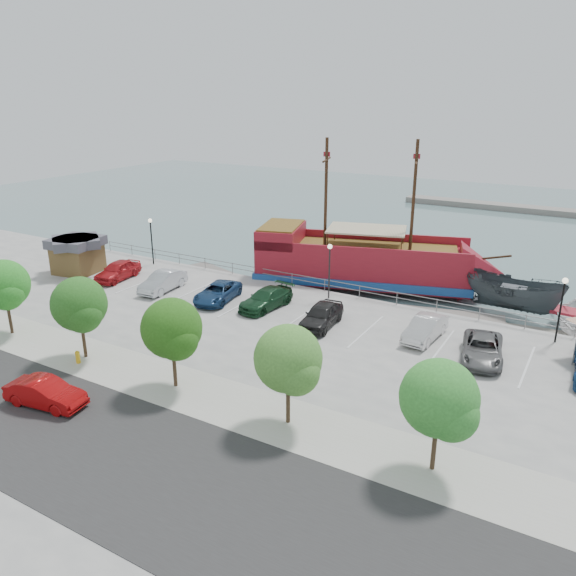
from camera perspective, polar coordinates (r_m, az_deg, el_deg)
The scene contains 29 objects.
ground at distance 38.38m, azimuth -0.22°, elevation -5.33°, with size 160.00×160.00×0.00m, color slate.
land_slab at distance 25.25m, azimuth -27.10°, elevation -21.24°, with size 100.00×58.00×1.20m, color gray.
street at distance 27.11m, azimuth -18.28°, elevation -15.29°, with size 100.00×8.00×0.04m, color #292828.
sidewalk at distance 30.66m, azimuth -9.89°, elevation -10.23°, with size 100.00×4.00×0.05m, color #ADAB9B.
seawall_railing at distance 44.24m, azimuth 4.91°, elevation 0.11°, with size 50.00×0.06×1.00m.
far_shore at distance 86.85m, azimuth 24.84°, elevation 7.12°, with size 40.00×3.00×0.80m, color gray.
pirate_ship at distance 48.18m, azimuth 9.36°, elevation 2.36°, with size 21.18×11.19×13.11m.
patrol_boat at distance 45.32m, azimuth 21.84°, elevation -0.84°, with size 2.87×7.63×2.95m, color #3A4246.
dock_west at distance 52.23m, azimuth -7.30°, elevation 1.49°, with size 6.83×1.95×0.39m, color slate.
dock_mid at distance 43.27m, azimuth 16.12°, elevation -2.90°, with size 7.74×2.21×0.44m, color gray.
dock_east at distance 42.41m, azimuth 24.42°, elevation -4.41°, with size 6.81×1.95×0.39m, color gray.
shed at distance 52.40m, azimuth -20.62°, elevation 3.26°, with size 4.29×4.29×3.11m.
street_sedan at distance 31.11m, azimuth -23.42°, elevation -9.76°, with size 1.48×4.25×1.40m, color #9F090A.
fire_hydrant at distance 35.05m, azimuth -20.58°, elevation -6.55°, with size 0.28×0.28×0.81m.
lamp_post_left at distance 52.53m, azimuth -13.74°, elevation 5.44°, with size 0.36×0.36×4.28m.
lamp_post_mid at distance 42.39m, azimuth 4.24°, elevation 2.70°, with size 0.36×0.36×4.28m.
lamp_post_right at distance 38.55m, azimuth 26.09°, elevation -0.96°, with size 0.36×0.36×4.28m.
tree_b at distance 39.96m, azimuth -26.85°, elevation 0.13°, with size 3.30×3.20×5.00m.
tree_c at distance 34.50m, azimuth -20.37°, elevation -1.77°, with size 3.30×3.20×5.00m.
tree_d at distance 29.68m, azimuth -11.61°, elevation -4.30°, with size 3.30×3.20×5.00m.
tree_e at distance 25.89m, azimuth 0.20°, elevation -7.51°, with size 3.30×3.20×5.00m.
tree_f at distance 23.60m, azimuth 15.37°, elevation -11.09°, with size 3.30×3.20×5.00m.
parked_car_a at distance 49.48m, azimuth -16.92°, elevation 1.73°, with size 1.87×4.64×1.58m, color #B4191E.
parked_car_b at distance 45.69m, azimuth -12.61°, elevation 0.65°, with size 1.62×4.64×1.53m, color #B4B8BC.
parked_car_c at distance 42.74m, azimuth -7.17°, elevation -0.45°, with size 2.25×4.88×1.36m, color navy.
parked_car_d at distance 41.04m, azimuth -2.25°, elevation -1.10°, with size 1.99×4.89×1.42m, color #173F22.
parked_car_e at distance 37.89m, azimuth 3.41°, elevation -2.76°, with size 1.87×4.64×1.58m, color black.
parked_car_f at distance 36.93m, azimuth 13.75°, elevation -4.01°, with size 1.54×4.43×1.46m, color silver.
parked_car_g at distance 35.11m, azimuth 19.14°, elevation -5.87°, with size 2.29×4.96×1.38m, color slate.
Camera 1 is at (17.72, -30.10, 14.92)m, focal length 35.00 mm.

